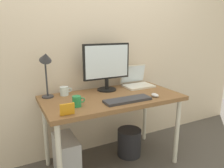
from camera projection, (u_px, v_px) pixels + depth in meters
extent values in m
plane|color=#4C4742|center=(112.00, 163.00, 2.29)|extent=(6.00, 6.00, 0.00)
cube|color=beige|center=(95.00, 36.00, 2.32)|extent=(4.40, 0.04, 2.60)
cube|color=brown|center=(112.00, 98.00, 2.11)|extent=(1.33, 0.68, 0.04)
cylinder|color=silver|center=(60.00, 164.00, 1.69)|extent=(0.04, 0.04, 0.70)
cylinder|color=silver|center=(177.00, 132.00, 2.22)|extent=(0.04, 0.04, 0.70)
cylinder|color=silver|center=(46.00, 134.00, 2.18)|extent=(0.04, 0.04, 0.70)
cylinder|color=silver|center=(145.00, 113.00, 2.71)|extent=(0.04, 0.04, 0.70)
cylinder|color=black|center=(107.00, 89.00, 2.31)|extent=(0.20, 0.20, 0.01)
cylinder|color=black|center=(107.00, 84.00, 2.29)|extent=(0.04, 0.04, 0.11)
cube|color=black|center=(107.00, 61.00, 2.23)|extent=(0.51, 0.03, 0.37)
cube|color=white|center=(107.00, 62.00, 2.22)|extent=(0.48, 0.01, 0.33)
cube|color=silver|center=(139.00, 86.00, 2.44)|extent=(0.32, 0.22, 0.02)
cube|color=silver|center=(133.00, 74.00, 2.52)|extent=(0.32, 0.05, 0.21)
cube|color=white|center=(133.00, 74.00, 2.51)|extent=(0.30, 0.04, 0.18)
cylinder|color=#333338|center=(48.00, 97.00, 2.06)|extent=(0.11, 0.11, 0.01)
cylinder|color=#333338|center=(46.00, 78.00, 2.02)|extent=(0.02, 0.02, 0.34)
cone|color=#333338|center=(46.00, 57.00, 1.94)|extent=(0.11, 0.14, 0.13)
cube|color=#333338|center=(128.00, 100.00, 1.95)|extent=(0.44, 0.14, 0.02)
ellipsoid|color=silver|center=(155.00, 95.00, 2.08)|extent=(0.06, 0.09, 0.03)
cylinder|color=#268C4C|center=(77.00, 101.00, 1.81)|extent=(0.07, 0.07, 0.09)
torus|color=#268C4C|center=(82.00, 100.00, 1.83)|extent=(0.05, 0.01, 0.05)
cylinder|color=silver|center=(64.00, 91.00, 2.12)|extent=(0.08, 0.08, 0.09)
torus|color=silver|center=(70.00, 90.00, 2.14)|extent=(0.05, 0.01, 0.05)
cube|color=orange|center=(67.00, 109.00, 1.62)|extent=(0.11, 0.03, 0.09)
cube|color=#B2B2B7|center=(66.00, 159.00, 2.00)|extent=(0.18, 0.36, 0.42)
cylinder|color=#232328|center=(129.00, 142.00, 2.41)|extent=(0.26, 0.26, 0.30)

